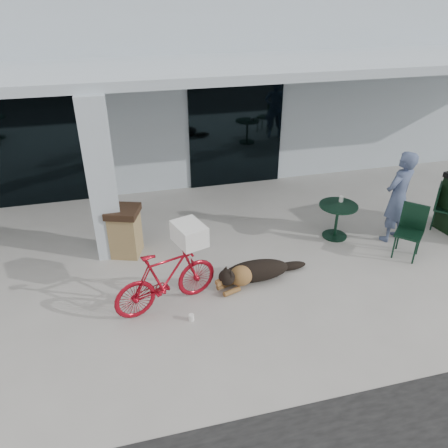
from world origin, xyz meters
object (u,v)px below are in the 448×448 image
object	(u,v)px
cafe_table_far	(336,221)
cafe_chair_far_b	(409,233)
bicycle	(166,279)
cafe_chair_far_a	(446,208)
person	(398,197)
dog	(257,270)
trash_receptacle	(125,231)

from	to	relation	value
cafe_table_far	cafe_chair_far_b	xyz separation A→B (m)	(0.98, -1.03, 0.16)
cafe_chair_far_b	bicycle	bearing A→B (deg)	-130.04
cafe_table_far	cafe_chair_far_b	size ratio (longest dim) A/B	0.75
bicycle	cafe_chair_far_a	xyz separation A→B (m)	(6.14, 1.10, -0.04)
cafe_table_far	cafe_chair_far_a	distance (m)	2.43
bicycle	person	size ratio (longest dim) A/B	0.93
dog	cafe_table_far	bearing A→B (deg)	8.33
cafe_table_far	person	world-z (taller)	person
cafe_table_far	dog	bearing A→B (deg)	-152.95
cafe_chair_far_b	person	xyz separation A→B (m)	(0.11, 0.67, 0.43)
dog	cafe_chair_far_b	world-z (taller)	cafe_chair_far_b
cafe_chair_far_b	trash_receptacle	size ratio (longest dim) A/B	1.05
bicycle	trash_receptacle	bearing A→B (deg)	-0.28
dog	trash_receptacle	distance (m)	2.67
trash_receptacle	dog	bearing A→B (deg)	-34.04
dog	cafe_chair_far_a	size ratio (longest dim) A/B	1.36
dog	person	distance (m)	3.33
bicycle	cafe_chair_far_b	distance (m)	4.72
bicycle	cafe_chair_far_b	world-z (taller)	bicycle
bicycle	dog	distance (m)	1.70
person	dog	bearing A→B (deg)	-9.28
cafe_chair_far_b	person	bearing A→B (deg)	126.94
cafe_chair_far_a	person	bearing A→B (deg)	138.04
cafe_chair_far_b	trash_receptacle	xyz separation A→B (m)	(-5.27, 1.45, -0.03)
dog	cafe_table_far	world-z (taller)	cafe_table_far
cafe_chair_far_b	trash_receptacle	world-z (taller)	cafe_chair_far_b
dog	trash_receptacle	xyz separation A→B (m)	(-2.20, 1.49, 0.27)
cafe_chair_far_a	person	world-z (taller)	person
cafe_table_far	trash_receptacle	distance (m)	4.31
bicycle	cafe_table_far	world-z (taller)	bicycle
dog	person	bearing A→B (deg)	-6.21
cafe_chair_far_a	person	size ratio (longest dim) A/B	0.52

